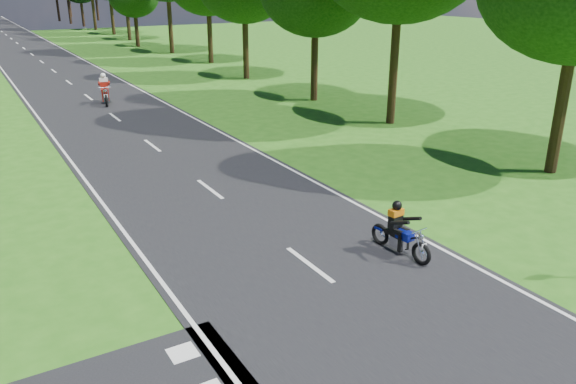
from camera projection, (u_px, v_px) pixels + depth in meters
ground at (361, 304)px, 11.70m from camera, size 160.00×160.00×0.00m
main_road at (32, 54)px, 52.07m from camera, size 7.00×140.00×0.02m
road_markings at (33, 57)px, 50.48m from camera, size 7.40×140.00×0.01m
rider_near_blue at (401, 229)px, 13.58m from camera, size 0.71×1.67×1.35m
rider_far_red at (105, 89)px, 30.57m from camera, size 1.03×2.08×1.66m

